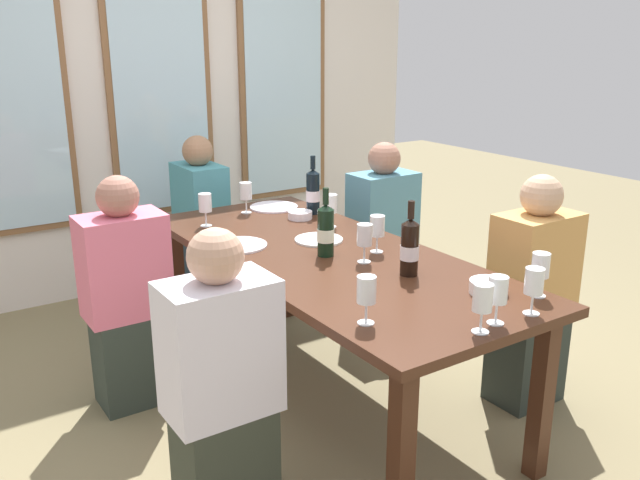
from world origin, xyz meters
TOP-DOWN VIEW (x-y plane):
  - ground_plane at (0.00, 0.00)m, footprint 12.00×12.00m
  - back_wall_with_windows at (0.00, 2.02)m, footprint 4.10×0.10m
  - dining_table at (0.00, 0.00)m, footprint 0.90×2.13m
  - white_plate_0 at (0.08, 0.19)m, footprint 0.24×0.24m
  - white_plate_1 at (-0.29, 0.32)m, footprint 0.27×0.27m
  - white_plate_2 at (0.22, 0.87)m, footprint 0.28×0.28m
  - wine_bottle_0 at (0.34, 0.64)m, footprint 0.08×0.08m
  - wine_bottle_1 at (-0.02, -0.02)m, footprint 0.08×0.08m
  - wine_bottle_2 at (0.12, -0.43)m, footprint 0.08×0.08m
  - tasting_bowl_0 at (0.24, -0.76)m, footprint 0.15×0.15m
  - tasting_bowl_1 at (0.22, 0.58)m, footprint 0.13×0.13m
  - wine_glass_0 at (0.03, 0.86)m, footprint 0.07×0.07m
  - wine_glass_1 at (-0.33, -0.72)m, footprint 0.07×0.07m
  - wine_glass_2 at (0.38, -0.89)m, footprint 0.07×0.07m
  - wine_glass_3 at (0.05, -0.97)m, footprint 0.07×0.07m
  - wine_glass_4 at (-0.27, 0.73)m, footprint 0.07×0.07m
  - wine_glass_5 at (-0.05, -1.00)m, footprint 0.07×0.07m
  - wine_glass_6 at (0.22, -0.99)m, footprint 0.07×0.07m
  - wine_glass_7 at (0.20, -0.11)m, footprint 0.07×0.07m
  - wine_glass_8 at (0.26, 0.35)m, footprint 0.07×0.07m
  - wine_glass_9 at (0.07, -0.19)m, footprint 0.07×0.07m
  - seated_person_0 at (-0.79, -0.52)m, footprint 0.38×0.24m
  - seated_person_1 at (0.79, -0.54)m, footprint 0.38×0.24m
  - seated_person_2 at (-0.79, 0.49)m, footprint 0.38×0.24m
  - seated_person_3 at (0.79, 0.57)m, footprint 0.38×0.24m
  - seated_person_4 at (0.00, 1.41)m, footprint 0.24×0.38m

SIDE VIEW (x-z plane):
  - ground_plane at x=0.00m, z-range 0.00..0.00m
  - seated_person_0 at x=-0.79m, z-range -0.03..1.08m
  - seated_person_1 at x=0.79m, z-range -0.03..1.08m
  - seated_person_2 at x=-0.79m, z-range -0.03..1.08m
  - seated_person_3 at x=0.79m, z-range -0.03..1.08m
  - seated_person_4 at x=0.00m, z-range -0.03..1.08m
  - dining_table at x=0.00m, z-range 0.29..1.03m
  - white_plate_0 at x=0.08m, z-range 0.74..0.75m
  - white_plate_1 at x=-0.29m, z-range 0.74..0.75m
  - white_plate_2 at x=0.22m, z-range 0.74..0.75m
  - tasting_bowl_1 at x=0.22m, z-range 0.74..0.78m
  - tasting_bowl_0 at x=0.24m, z-range 0.74..0.79m
  - wine_glass_8 at x=0.26m, z-range 0.77..0.94m
  - wine_glass_0 at x=0.03m, z-range 0.77..0.94m
  - wine_glass_1 at x=-0.33m, z-range 0.77..0.94m
  - wine_glass_9 at x=0.07m, z-range 0.77..0.94m
  - wine_glass_4 at x=-0.27m, z-range 0.77..0.94m
  - wine_glass_7 at x=0.20m, z-range 0.77..0.94m
  - wine_bottle_1 at x=-0.02m, z-range 0.70..1.02m
  - wine_glass_2 at x=0.38m, z-range 0.77..0.95m
  - wine_glass_3 at x=0.05m, z-range 0.77..0.95m
  - wine_glass_5 at x=-0.05m, z-range 0.77..0.95m
  - wine_glass_6 at x=0.22m, z-range 0.77..0.95m
  - wine_bottle_2 at x=0.12m, z-range 0.70..1.02m
  - wine_bottle_0 at x=0.34m, z-range 0.70..1.03m
  - back_wall_with_windows at x=0.00m, z-range 0.00..2.90m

